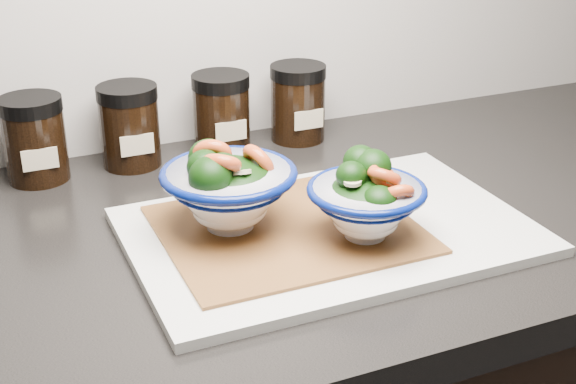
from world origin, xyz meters
name	(u,v)px	position (x,y,z in m)	size (l,w,h in m)	color
countertop	(166,258)	(0.00, 1.45, 0.88)	(3.50, 0.60, 0.04)	black
cutting_board	(328,231)	(0.18, 1.39, 0.91)	(0.45, 0.30, 0.01)	silver
bamboo_mat	(288,229)	(0.13, 1.40, 0.91)	(0.28, 0.24, 0.00)	#915D2B
bowl_left	(227,187)	(0.07, 1.43, 0.96)	(0.15, 0.15, 0.11)	white
bowl_right	(367,200)	(0.20, 1.35, 0.96)	(0.13, 0.13, 0.09)	white
spice_jar_a	(35,139)	(-0.10, 1.69, 0.96)	(0.08, 0.08, 0.11)	black
spice_jar_b	(130,126)	(0.02, 1.69, 0.96)	(0.08, 0.08, 0.11)	black
spice_jar_c	(222,113)	(0.15, 1.69, 0.96)	(0.08, 0.08, 0.11)	black
spice_jar_d	(298,103)	(0.27, 1.69, 0.96)	(0.08, 0.08, 0.11)	black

